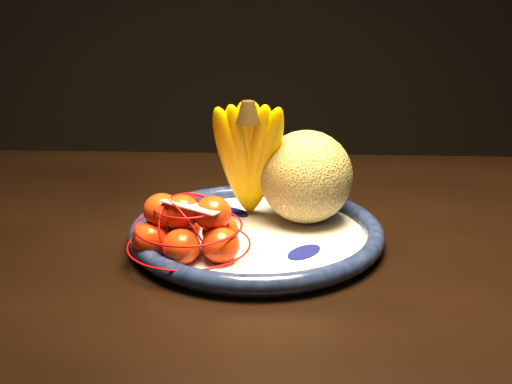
{
  "coord_description": "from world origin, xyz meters",
  "views": [
    {
      "loc": [
        0.03,
        -0.76,
        1.15
      ],
      "look_at": [
        0.07,
        0.07,
        0.87
      ],
      "focal_mm": 45.0,
      "sensor_mm": 36.0,
      "label": 1
    }
  ],
  "objects_px": {
    "fruit_bowl": "(256,233)",
    "cantaloupe": "(306,177)",
    "dining_table": "(189,302)",
    "mandarin_bag": "(189,229)",
    "banana_bunch": "(249,155)"
  },
  "relations": [
    {
      "from": "dining_table",
      "to": "mandarin_bag",
      "type": "relative_size",
      "value": 8.12
    },
    {
      "from": "dining_table",
      "to": "mandarin_bag",
      "type": "xyz_separation_m",
      "value": [
        0.01,
        -0.05,
        0.13
      ]
    },
    {
      "from": "cantaloupe",
      "to": "banana_bunch",
      "type": "relative_size",
      "value": 0.68
    },
    {
      "from": "banana_bunch",
      "to": "cantaloupe",
      "type": "bearing_deg",
      "value": 0.85
    },
    {
      "from": "fruit_bowl",
      "to": "cantaloupe",
      "type": "height_order",
      "value": "cantaloupe"
    },
    {
      "from": "cantaloupe",
      "to": "banana_bunch",
      "type": "xyz_separation_m",
      "value": [
        -0.08,
        0.0,
        0.03
      ]
    },
    {
      "from": "dining_table",
      "to": "cantaloupe",
      "type": "bearing_deg",
      "value": 24.04
    },
    {
      "from": "dining_table",
      "to": "fruit_bowl",
      "type": "height_order",
      "value": "fruit_bowl"
    },
    {
      "from": "cantaloupe",
      "to": "mandarin_bag",
      "type": "xyz_separation_m",
      "value": [
        -0.16,
        -0.11,
        -0.03
      ]
    },
    {
      "from": "fruit_bowl",
      "to": "cantaloupe",
      "type": "bearing_deg",
      "value": 31.74
    },
    {
      "from": "mandarin_bag",
      "to": "cantaloupe",
      "type": "bearing_deg",
      "value": 33.27
    },
    {
      "from": "mandarin_bag",
      "to": "fruit_bowl",
      "type": "bearing_deg",
      "value": 34.5
    },
    {
      "from": "cantaloupe",
      "to": "mandarin_bag",
      "type": "relative_size",
      "value": 0.64
    },
    {
      "from": "cantaloupe",
      "to": "dining_table",
      "type": "bearing_deg",
      "value": -161.57
    },
    {
      "from": "dining_table",
      "to": "fruit_bowl",
      "type": "bearing_deg",
      "value": 12.07
    }
  ]
}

